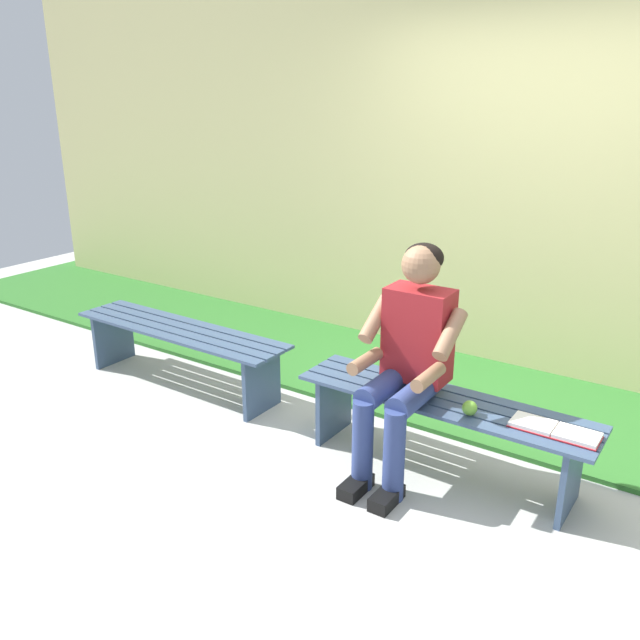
{
  "coord_description": "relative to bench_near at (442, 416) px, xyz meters",
  "views": [
    {
      "loc": [
        -1.21,
        2.94,
        1.96
      ],
      "look_at": [
        0.68,
        0.15,
        0.77
      ],
      "focal_mm": 36.93,
      "sensor_mm": 36.0,
      "label": 1
    }
  ],
  "objects": [
    {
      "name": "person_seated",
      "position": [
        0.17,
        0.1,
        0.35
      ],
      "size": [
        0.5,
        0.69,
        1.23
      ],
      "color": "maroon",
      "rests_on": "ground"
    },
    {
      "name": "apple",
      "position": [
        -0.18,
        0.09,
        0.14
      ],
      "size": [
        0.08,
        0.08,
        0.08
      ],
      "primitive_type": "sphere",
      "color": "#72B738",
      "rests_on": "bench_near"
    },
    {
      "name": "bench_far",
      "position": [
        1.94,
        0.0,
        0.0
      ],
      "size": [
        1.68,
        0.4,
        0.42
      ],
      "rotation": [
        0.0,
        0.0,
        -0.01
      ],
      "color": "#384C6B",
      "rests_on": "ground"
    },
    {
      "name": "brick_wall",
      "position": [
        0.5,
        -1.7,
        1.16
      ],
      "size": [
        9.5,
        0.24,
        2.97
      ],
      "primitive_type": "cube",
      "color": "#D1C684",
      "rests_on": "ground"
    },
    {
      "name": "ground_plane",
      "position": [
        0.97,
        1.0,
        -0.34
      ],
      "size": [
        10.0,
        7.0,
        0.04
      ],
      "primitive_type": "cube",
      "color": "#B2B2AD"
    },
    {
      "name": "grass_strip",
      "position": [
        0.97,
        -1.21,
        -0.31
      ],
      "size": [
        9.0,
        1.74,
        0.03
      ],
      "primitive_type": "cube",
      "color": "#2D6B28",
      "rests_on": "ground"
    },
    {
      "name": "book_open",
      "position": [
        -0.58,
        0.03,
        0.11
      ],
      "size": [
        0.41,
        0.16,
        0.02
      ],
      "rotation": [
        0.0,
        0.0,
        -0.01
      ],
      "color": "white",
      "rests_on": "bench_near"
    },
    {
      "name": "bench_near",
      "position": [
        0.0,
        0.0,
        0.0
      ],
      "size": [
        1.61,
        0.4,
        0.42
      ],
      "rotation": [
        0.0,
        0.0,
        -0.01
      ],
      "color": "#384C6B",
      "rests_on": "ground"
    }
  ]
}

